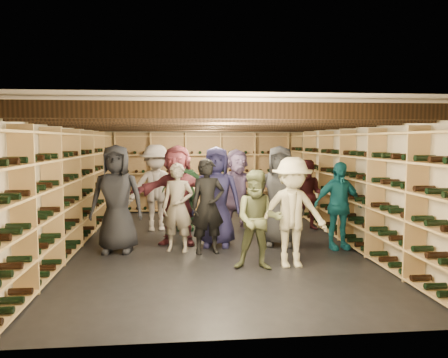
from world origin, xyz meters
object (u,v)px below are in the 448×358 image
at_px(person_7, 178,207).
at_px(person_10, 184,192).
at_px(person_5, 177,195).
at_px(person_12, 279,196).
at_px(person_1, 208,206).
at_px(person_3, 292,212).
at_px(person_4, 338,205).
at_px(person_8, 309,195).
at_px(person_0, 117,199).
at_px(person_9, 156,188).
at_px(person_2, 258,220).
at_px(person_11, 237,189).
at_px(crate_loose, 197,219).
at_px(crate_stack_right, 210,222).
at_px(crate_stack_left, 185,206).
at_px(person_6, 216,197).

xyz_separation_m(person_7, person_10, (0.13, 1.80, 0.05)).
distance_m(person_5, person_12, 1.90).
bearing_deg(person_1, person_7, 148.08).
relative_size(person_3, person_4, 1.08).
bearing_deg(person_12, person_7, -161.05).
relative_size(person_3, person_8, 1.11).
height_order(person_0, person_9, person_0).
distance_m(person_2, person_9, 3.45).
relative_size(person_0, person_7, 1.20).
bearing_deg(person_11, person_8, -24.65).
height_order(person_9, person_11, person_9).
relative_size(person_2, person_4, 0.96).
bearing_deg(person_0, person_3, -18.07).
distance_m(crate_loose, person_11, 1.45).
bearing_deg(crate_stack_right, person_12, -52.75).
relative_size(crate_loose, person_3, 0.30).
relative_size(person_9, person_12, 1.00).
bearing_deg(person_2, person_8, 70.33).
height_order(person_4, person_8, person_4).
xyz_separation_m(person_1, person_7, (-0.51, 0.19, -0.04)).
relative_size(crate_stack_left, person_10, 0.51).
bearing_deg(person_11, crate_loose, 117.49).
relative_size(person_2, person_11, 0.86).
bearing_deg(person_12, person_1, -150.44).
xyz_separation_m(person_9, person_11, (1.75, 0.00, -0.04)).
distance_m(crate_loose, person_4, 3.75).
height_order(crate_stack_right, person_12, person_12).
distance_m(person_2, person_3, 0.56).
bearing_deg(person_12, person_9, 157.58).
height_order(crate_stack_right, person_5, person_5).
xyz_separation_m(crate_stack_right, person_0, (-1.75, -1.75, 0.77)).
bearing_deg(person_2, person_5, 134.96).
distance_m(person_2, person_7, 1.71).
height_order(person_4, person_7, person_4).
bearing_deg(person_11, person_5, -153.33).
bearing_deg(crate_loose, person_12, -58.93).
bearing_deg(person_3, person_0, 156.98).
xyz_separation_m(person_1, person_6, (0.19, 0.52, 0.10)).
distance_m(person_7, person_11, 2.21).
bearing_deg(crate_stack_left, person_6, -75.11).
bearing_deg(person_8, person_6, -124.84).
xyz_separation_m(person_7, person_8, (2.83, 1.61, -0.02)).
distance_m(person_8, person_12, 1.66).
bearing_deg(person_12, person_6, -172.00).
xyz_separation_m(crate_stack_right, person_8, (2.13, -0.19, 0.59)).
distance_m(person_2, person_10, 3.20).
xyz_separation_m(person_7, person_12, (1.87, 0.26, 0.15)).
height_order(person_7, person_11, person_11).
bearing_deg(crate_stack_right, crate_stack_left, 130.84).
xyz_separation_m(crate_stack_right, person_4, (2.16, -1.91, 0.61)).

